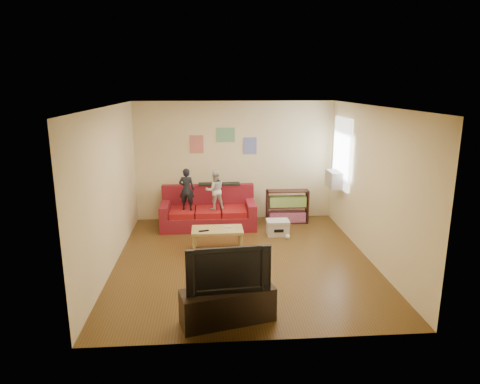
{
  "coord_description": "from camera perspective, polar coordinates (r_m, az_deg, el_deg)",
  "views": [
    {
      "loc": [
        -0.59,
        -7.11,
        3.05
      ],
      "look_at": [
        0.0,
        0.8,
        1.05
      ],
      "focal_mm": 32.0,
      "sensor_mm": 36.0,
      "label": 1
    }
  ],
  "objects": [
    {
      "name": "artwork_center",
      "position": [
        9.66,
        -1.94,
        7.61
      ],
      "size": [
        0.42,
        0.01,
        0.32
      ],
      "primitive_type": "cube",
      "color": "#72B27F",
      "rests_on": "room_shell"
    },
    {
      "name": "game_controller",
      "position": [
        8.07,
        -1.63,
        -4.68
      ],
      "size": [
        0.14,
        0.05,
        0.03
      ],
      "primitive_type": "cube",
      "rotation": [
        0.0,
        0.0,
        -0.09
      ],
      "color": "silver",
      "rests_on": "coffee_table"
    },
    {
      "name": "bookshelf",
      "position": [
        9.71,
        6.3,
        -2.16
      ],
      "size": [
        0.94,
        0.28,
        0.75
      ],
      "color": "#3C1E17",
      "rests_on": "ground"
    },
    {
      "name": "artwork_right",
      "position": [
        9.73,
        1.33,
        6.18
      ],
      "size": [
        0.3,
        0.01,
        0.38
      ],
      "primitive_type": "cube",
      "color": "#727FCC",
      "rests_on": "room_shell"
    },
    {
      "name": "child_a",
      "position": [
        9.15,
        -7.13,
        0.36
      ],
      "size": [
        0.37,
        0.27,
        0.91
      ],
      "primitive_type": "imported",
      "rotation": [
        0.0,
        0.0,
        2.96
      ],
      "color": "black",
      "rests_on": "sofa"
    },
    {
      "name": "coffee_table",
      "position": [
        8.04,
        -3.04,
        -5.34
      ],
      "size": [
        0.96,
        0.53,
        0.43
      ],
      "color": "tan",
      "rests_on": "ground"
    },
    {
      "name": "file_box",
      "position": [
        8.95,
        5.04,
        -4.72
      ],
      "size": [
        0.46,
        0.35,
        0.32
      ],
      "color": "silver",
      "rests_on": "ground"
    },
    {
      "name": "ac_unit",
      "position": [
        9.37,
        12.53,
        1.68
      ],
      "size": [
        0.28,
        0.55,
        0.35
      ],
      "primitive_type": "cube",
      "color": "#B7B2A3",
      "rests_on": "window"
    },
    {
      "name": "tv_stand",
      "position": [
        5.81,
        -1.64,
        -14.88
      ],
      "size": [
        1.29,
        0.7,
        0.46
      ],
      "primitive_type": "cube",
      "rotation": [
        0.0,
        0.0,
        0.25
      ],
      "color": "black",
      "rests_on": "ground"
    },
    {
      "name": "remote",
      "position": [
        7.9,
        -4.85,
        -5.18
      ],
      "size": [
        0.19,
        0.1,
        0.02
      ],
      "primitive_type": "cube",
      "rotation": [
        0.0,
        0.0,
        0.28
      ],
      "color": "black",
      "rests_on": "coffee_table"
    },
    {
      "name": "artwork_left",
      "position": [
        9.68,
        -5.8,
        6.37
      ],
      "size": [
        0.3,
        0.01,
        0.4
      ],
      "primitive_type": "cube",
      "color": "#D87266",
      "rests_on": "room_shell"
    },
    {
      "name": "tissue",
      "position": [
        8.77,
        6.37,
        -5.95
      ],
      "size": [
        0.12,
        0.12,
        0.1
      ],
      "primitive_type": "sphere",
      "rotation": [
        0.0,
        0.0,
        0.29
      ],
      "color": "white",
      "rests_on": "ground"
    },
    {
      "name": "child_b",
      "position": [
        9.14,
        -3.37,
        0.24
      ],
      "size": [
        0.47,
        0.4,
        0.85
      ],
      "primitive_type": "imported",
      "rotation": [
        0.0,
        0.0,
        3.36
      ],
      "color": "silver",
      "rests_on": "sofa"
    },
    {
      "name": "sofa",
      "position": [
        9.45,
        -4.24,
        -2.78
      ],
      "size": [
        2.05,
        0.94,
        0.9
      ],
      "color": "maroon",
      "rests_on": "ground"
    },
    {
      "name": "room_shell",
      "position": [
        7.33,
        0.46,
        0.75
      ],
      "size": [
        4.52,
        5.02,
        2.72
      ],
      "color": "brown",
      "rests_on": "ground"
    },
    {
      "name": "window",
      "position": [
        9.3,
        13.42,
        5.05
      ],
      "size": [
        0.04,
        1.08,
        1.48
      ],
      "primitive_type": "cube",
      "color": "white",
      "rests_on": "room_shell"
    },
    {
      "name": "television",
      "position": [
        5.56,
        -1.68,
        -9.99
      ],
      "size": [
        1.09,
        0.24,
        0.62
      ],
      "primitive_type": "imported",
      "rotation": [
        0.0,
        0.0,
        0.09
      ],
      "color": "black",
      "rests_on": "tv_stand"
    }
  ]
}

